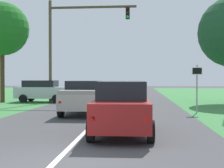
# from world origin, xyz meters

# --- Properties ---
(ground_plane) EXTENTS (120.00, 120.00, 0.00)m
(ground_plane) POSITION_xyz_m (0.00, 9.49, 0.00)
(ground_plane) COLOR #424244
(red_suv_near) EXTENTS (2.18, 4.48, 1.92)m
(red_suv_near) POSITION_xyz_m (1.42, 4.14, 1.00)
(red_suv_near) COLOR maroon
(red_suv_near) RESTS_ON ground_plane
(pickup_truck_lead) EXTENTS (2.23, 4.82, 1.87)m
(pickup_truck_lead) POSITION_xyz_m (-1.00, 10.05, 0.95)
(pickup_truck_lead) COLOR #B7B2A8
(pickup_truck_lead) RESTS_ON ground_plane
(traffic_light) EXTENTS (7.17, 0.40, 8.34)m
(traffic_light) POSITION_xyz_m (-3.47, 17.95, 5.44)
(traffic_light) COLOR brown
(traffic_light) RESTS_ON ground_plane
(keep_moving_sign) EXTENTS (0.60, 0.09, 2.78)m
(keep_moving_sign) POSITION_xyz_m (5.37, 11.26, 1.77)
(keep_moving_sign) COLOR gray
(keep_moving_sign) RESTS_ON ground_plane
(crossing_suv_far) EXTENTS (4.49, 2.09, 1.82)m
(crossing_suv_far) POSITION_xyz_m (-6.03, 18.46, 0.95)
(crossing_suv_far) COLOR silver
(crossing_suv_far) RESTS_ON ground_plane
(extra_tree_1) EXTENTS (4.37, 4.37, 8.24)m
(extra_tree_1) POSITION_xyz_m (-9.16, 17.66, 6.03)
(extra_tree_1) COLOR #4C351E
(extra_tree_1) RESTS_ON ground_plane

